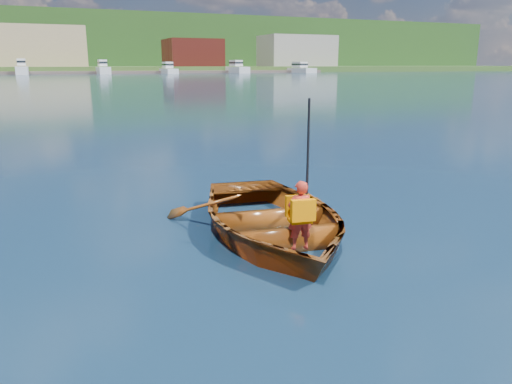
# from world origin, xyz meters

# --- Properties ---
(ground) EXTENTS (600.00, 600.00, 0.00)m
(ground) POSITION_xyz_m (0.00, 0.00, 0.00)
(ground) COLOR #162645
(ground) RESTS_ON ground
(rowboat) EXTENTS (3.63, 4.66, 0.89)m
(rowboat) POSITION_xyz_m (-0.46, 0.21, 0.29)
(rowboat) COLOR #6F330B
(rowboat) RESTS_ON ground
(child_paddler) EXTENTS (0.39, 0.37, 2.08)m
(child_paddler) POSITION_xyz_m (-0.44, -0.70, 0.62)
(child_paddler) COLOR red
(child_paddler) RESTS_ON ground
(shoreline) EXTENTS (400.00, 140.00, 22.00)m
(shoreline) POSITION_xyz_m (0.00, 236.61, 10.32)
(shoreline) COLOR #3E5929
(shoreline) RESTS_ON ground
(dock) EXTENTS (160.02, 4.81, 0.80)m
(dock) POSITION_xyz_m (4.69, 148.00, 0.40)
(dock) COLOR brown
(dock) RESTS_ON ground
(waterfront_buildings) EXTENTS (202.00, 16.00, 14.00)m
(waterfront_buildings) POSITION_xyz_m (-7.74, 165.00, 7.74)
(waterfront_buildings) COLOR brown
(waterfront_buildings) RESTS_ON ground
(marina_yachts) EXTENTS (147.15, 13.78, 4.42)m
(marina_yachts) POSITION_xyz_m (8.75, 143.31, 1.39)
(marina_yachts) COLOR silver
(marina_yachts) RESTS_ON ground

